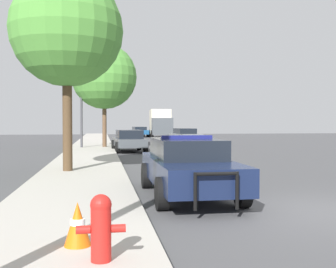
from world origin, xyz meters
TOP-DOWN VIEW (x-y plane):
  - ground_plane at (0.00, 0.00)m, footprint 110.00×110.00m
  - sidewalk_left at (-5.10, 0.00)m, footprint 3.00×110.00m
  - police_car at (-2.29, 2.12)m, footprint 2.03×5.02m
  - fire_hydrant at (-4.45, -2.91)m, footprint 0.61×0.27m
  - traffic_light at (-4.33, 20.88)m, footprint 3.56×0.35m
  - car_background_distant at (0.16, 43.46)m, footprint 2.14×4.78m
  - car_background_oncoming at (2.41, 25.81)m, footprint 2.14×4.40m
  - car_background_midblock at (-2.73, 18.12)m, footprint 2.10×4.46m
  - box_truck at (2.34, 40.20)m, footprint 2.84×7.81m
  - tree_sidewalk_mid at (-4.21, 21.37)m, footprint 4.50×4.50m
  - tree_sidewalk_near at (-5.62, 7.10)m, footprint 3.97×3.97m
  - traffic_cone at (-4.77, -2.20)m, footprint 0.38×0.38m

SIDE VIEW (x-z plane):
  - ground_plane at x=0.00m, z-range 0.00..0.00m
  - sidewalk_left at x=-5.10m, z-range 0.00..0.13m
  - traffic_cone at x=-4.77m, z-range 0.13..0.75m
  - fire_hydrant at x=-4.45m, z-range 0.16..1.00m
  - car_background_distant at x=0.16m, z-range 0.07..1.32m
  - car_background_oncoming at x=2.41m, z-range 0.05..1.37m
  - car_background_midblock at x=-2.73m, z-range 0.04..1.40m
  - police_car at x=-2.29m, z-range 0.01..1.54m
  - box_truck at x=2.34m, z-range 0.10..3.39m
  - traffic_light at x=-4.33m, z-range 1.14..6.00m
  - tree_sidewalk_mid at x=-4.21m, z-range 1.43..8.55m
  - tree_sidewalk_near at x=-5.62m, z-range 1.60..8.56m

